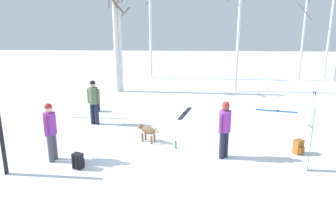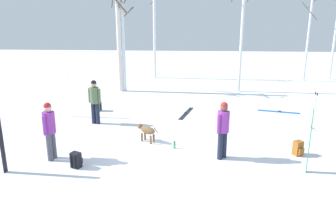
% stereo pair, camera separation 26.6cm
% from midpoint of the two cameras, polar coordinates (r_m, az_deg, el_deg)
% --- Properties ---
extents(ground_plane, '(60.00, 60.00, 0.00)m').
position_cam_midpoint_polar(ground_plane, '(9.38, 1.32, -9.99)').
color(ground_plane, white).
extents(person_0, '(0.39, 0.41, 1.72)m').
position_cam_midpoint_polar(person_0, '(9.38, 9.23, -3.72)').
color(person_0, '#1E2338').
rests_on(person_0, ground_plane).
extents(person_2, '(0.51, 0.34, 1.72)m').
position_cam_midpoint_polar(person_2, '(12.53, -13.65, 0.95)').
color(person_2, '#1E2338').
rests_on(person_2, ground_plane).
extents(person_3, '(0.34, 0.51, 1.72)m').
position_cam_midpoint_polar(person_3, '(9.71, -20.88, -3.91)').
color(person_3, '#4C4C56').
rests_on(person_3, ground_plane).
extents(dog, '(0.77, 0.55, 0.57)m').
position_cam_midpoint_polar(dog, '(10.66, -4.41, -4.57)').
color(dog, brown).
rests_on(dog, ground_plane).
extents(ski_pair_planted_0, '(0.08, 0.16, 1.76)m').
position_cam_midpoint_polar(ski_pair_planted_0, '(9.29, 23.32, -5.74)').
color(ski_pair_planted_0, green).
rests_on(ski_pair_planted_0, ground_plane).
extents(ski_pair_planted_1, '(0.25, 0.15, 2.02)m').
position_cam_midpoint_polar(ski_pair_planted_1, '(13.68, -17.97, 1.96)').
color(ski_pair_planted_1, white).
rests_on(ski_pair_planted_1, ground_plane).
extents(ski_pair_planted_2, '(0.05, 0.14, 2.00)m').
position_cam_midpoint_polar(ski_pair_planted_2, '(9.39, -28.15, -5.33)').
color(ski_pair_planted_2, black).
rests_on(ski_pair_planted_2, ground_plane).
extents(ski_pair_lying_0, '(0.63, 1.84, 0.05)m').
position_cam_midpoint_polar(ski_pair_lying_0, '(13.80, 2.48, -1.45)').
color(ski_pair_lying_0, black).
rests_on(ski_pair_lying_0, ground_plane).
extents(ski_pair_lying_1, '(1.75, 0.57, 0.05)m').
position_cam_midpoint_polar(ski_pair_lying_1, '(14.84, 18.19, -1.01)').
color(ski_pair_lying_1, blue).
rests_on(ski_pair_lying_1, ground_plane).
extents(ski_poles_0, '(0.07, 0.26, 1.41)m').
position_cam_midpoint_polar(ski_poles_0, '(12.86, 23.76, -0.63)').
color(ski_poles_0, '#B2B2BC').
rests_on(ski_poles_0, ground_plane).
extents(backpack_0, '(0.33, 0.34, 0.44)m').
position_cam_midpoint_polar(backpack_0, '(10.51, 21.47, -6.97)').
color(backpack_0, '#99591E').
rests_on(backpack_0, ground_plane).
extents(backpack_1, '(0.32, 0.34, 0.44)m').
position_cam_midpoint_polar(backpack_1, '(9.28, -16.48, -9.52)').
color(backpack_1, black).
rests_on(backpack_1, ground_plane).
extents(backpack_2, '(0.29, 0.27, 0.44)m').
position_cam_midpoint_polar(backpack_2, '(14.41, -13.12, -0.28)').
color(backpack_2, '#4C7F3F').
rests_on(backpack_2, ground_plane).
extents(water_bottle_0, '(0.07, 0.07, 0.24)m').
position_cam_midpoint_polar(water_bottle_0, '(10.20, 0.60, -7.11)').
color(water_bottle_0, green).
rests_on(water_bottle_0, ground_plane).
extents(birch_tree_0, '(1.26, 1.50, 6.78)m').
position_cam_midpoint_polar(birch_tree_0, '(17.61, -9.72, 13.63)').
color(birch_tree_0, silver).
rests_on(birch_tree_0, ground_plane).
extents(birch_tree_1, '(1.12, 1.11, 5.66)m').
position_cam_midpoint_polar(birch_tree_1, '(17.66, -9.00, 12.06)').
color(birch_tree_1, silver).
rests_on(birch_tree_1, ground_plane).
extents(birch_tree_2, '(1.39, 1.33, 7.44)m').
position_cam_midpoint_polar(birch_tree_2, '(21.44, -3.48, 14.50)').
color(birch_tree_2, silver).
rests_on(birch_tree_2, ground_plane).
extents(birch_tree_3, '(1.37, 1.37, 6.26)m').
position_cam_midpoint_polar(birch_tree_3, '(17.85, 11.98, 12.02)').
color(birch_tree_3, white).
rests_on(birch_tree_3, ground_plane).
extents(birch_tree_4, '(1.46, 1.45, 6.54)m').
position_cam_midpoint_polar(birch_tree_4, '(22.19, 22.77, 12.98)').
color(birch_tree_4, silver).
rests_on(birch_tree_4, ground_plane).
extents(birch_tree_5, '(1.78, 1.79, 7.65)m').
position_cam_midpoint_polar(birch_tree_5, '(23.46, 26.75, 13.85)').
color(birch_tree_5, silver).
rests_on(birch_tree_5, ground_plane).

